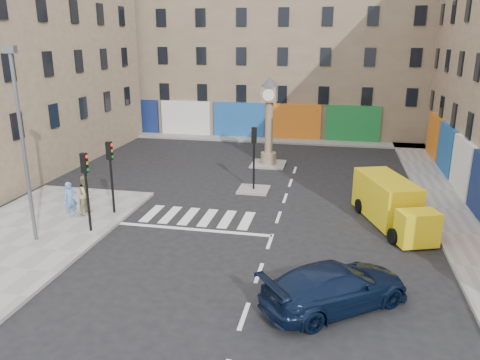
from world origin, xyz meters
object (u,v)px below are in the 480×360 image
(traffic_light_left_near, at_px, (86,180))
(pedestrian_tan, at_px, (87,195))
(lamp_post, at_px, (22,137))
(clock_pillar, at_px, (269,116))
(traffic_light_island, at_px, (254,148))
(navy_sedan, at_px, (336,286))
(traffic_light_left_far, at_px, (111,166))
(pedestrian_blue, at_px, (70,200))
(yellow_van, at_px, (391,203))

(traffic_light_left_near, bearing_deg, pedestrian_tan, 121.66)
(lamp_post, relative_size, clock_pillar, 1.36)
(traffic_light_island, relative_size, lamp_post, 0.45)
(traffic_light_left_near, relative_size, navy_sedan, 0.70)
(traffic_light_left_far, relative_size, lamp_post, 0.45)
(clock_pillar, relative_size, navy_sedan, 1.15)
(traffic_light_island, relative_size, pedestrian_blue, 2.06)
(traffic_light_left_near, bearing_deg, clock_pillar, 65.45)
(lamp_post, bearing_deg, navy_sedan, -11.20)
(traffic_light_island, distance_m, clock_pillar, 6.07)
(traffic_light_left_far, height_order, pedestrian_tan, traffic_light_left_far)
(traffic_light_left_far, relative_size, clock_pillar, 0.61)
(pedestrian_tan, bearing_deg, traffic_light_island, -47.29)
(pedestrian_blue, bearing_deg, traffic_light_island, -18.82)
(lamp_post, height_order, pedestrian_blue, lamp_post)
(traffic_light_left_near, xyz_separation_m, traffic_light_island, (6.30, 7.80, -0.03))
(traffic_light_left_near, distance_m, pedestrian_blue, 2.80)
(traffic_light_left_near, relative_size, clock_pillar, 0.61)
(traffic_light_left_far, relative_size, pedestrian_blue, 2.06)
(navy_sedan, bearing_deg, pedestrian_tan, 26.53)
(yellow_van, bearing_deg, lamp_post, 179.85)
(pedestrian_tan, bearing_deg, clock_pillar, -27.34)
(traffic_light_island, distance_m, pedestrian_tan, 9.61)
(lamp_post, relative_size, yellow_van, 1.35)
(traffic_light_left_far, relative_size, navy_sedan, 0.70)
(traffic_light_island, xyz_separation_m, lamp_post, (-8.20, -9.20, 2.20))
(navy_sedan, bearing_deg, traffic_light_left_far, 22.65)
(pedestrian_blue, relative_size, pedestrian_tan, 0.90)
(traffic_light_left_far, bearing_deg, traffic_light_island, 40.60)
(traffic_light_left_near, height_order, pedestrian_tan, traffic_light_left_near)
(traffic_light_left_near, distance_m, lamp_post, 3.21)
(traffic_light_left_far, distance_m, navy_sedan, 13.02)
(navy_sedan, bearing_deg, traffic_light_island, -15.09)
(traffic_light_island, bearing_deg, traffic_light_left_near, -128.93)
(traffic_light_left_near, relative_size, yellow_van, 0.60)
(clock_pillar, distance_m, pedestrian_blue, 14.99)
(traffic_light_left_near, xyz_separation_m, pedestrian_tan, (-1.26, 2.04, -1.47))
(traffic_light_left_near, xyz_separation_m, traffic_light_left_far, (0.00, 2.40, 0.00))
(traffic_light_left_far, distance_m, clock_pillar, 13.05)
(traffic_light_left_far, height_order, clock_pillar, clock_pillar)
(pedestrian_blue, bearing_deg, yellow_van, -47.22)
(lamp_post, relative_size, navy_sedan, 1.57)
(navy_sedan, relative_size, yellow_van, 0.86)
(pedestrian_blue, bearing_deg, clock_pillar, -0.20)
(traffic_light_left_far, xyz_separation_m, clock_pillar, (6.30, 11.40, 0.93))
(traffic_light_island, height_order, clock_pillar, clock_pillar)
(traffic_light_left_near, distance_m, traffic_light_island, 10.03)
(lamp_post, height_order, navy_sedan, lamp_post)
(traffic_light_left_near, distance_m, navy_sedan, 12.03)
(clock_pillar, relative_size, pedestrian_blue, 3.40)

